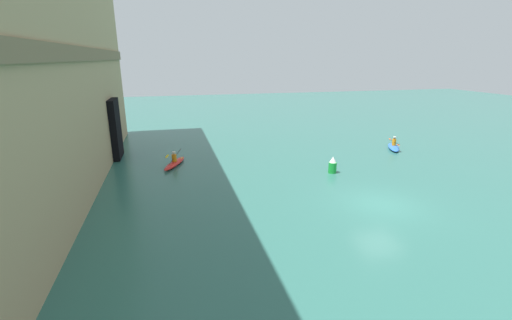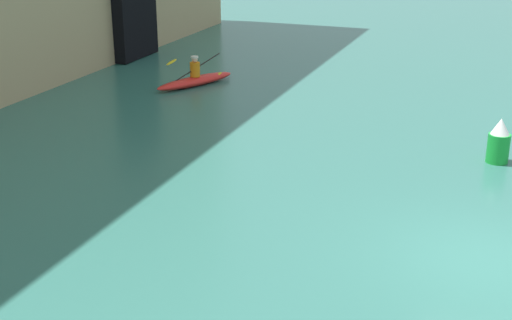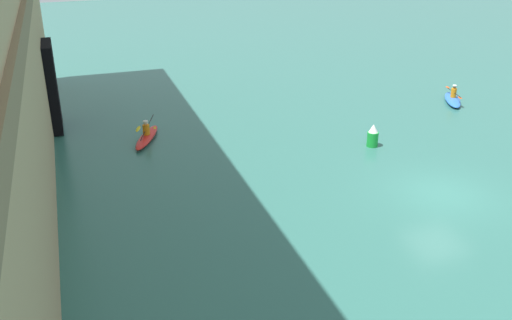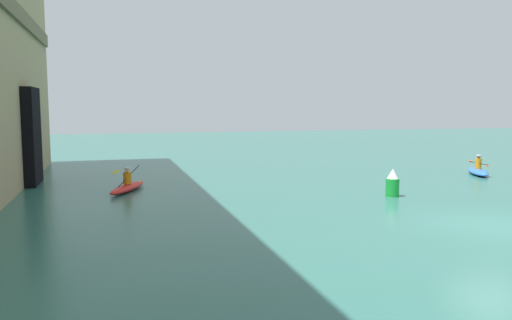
{
  "view_description": "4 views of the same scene",
  "coord_description": "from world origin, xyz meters",
  "views": [
    {
      "loc": [
        -14.92,
        10.9,
        7.64
      ],
      "look_at": [
        2.48,
        6.44,
        2.27
      ],
      "focal_mm": 24.0,
      "sensor_mm": 36.0,
      "label": 1
    },
    {
      "loc": [
        -12.51,
        -0.1,
        6.33
      ],
      "look_at": [
        0.93,
        5.01,
        1.02
      ],
      "focal_mm": 50.0,
      "sensor_mm": 36.0,
      "label": 2
    },
    {
      "loc": [
        -17.52,
        14.17,
        10.98
      ],
      "look_at": [
        4.0,
        6.86,
        0.84
      ],
      "focal_mm": 40.0,
      "sensor_mm": 36.0,
      "label": 3
    },
    {
      "loc": [
        -12.55,
        11.35,
        3.71
      ],
      "look_at": [
        2.27,
        7.06,
        2.06
      ],
      "focal_mm": 35.0,
      "sensor_mm": 36.0,
      "label": 4
    }
  ],
  "objects": [
    {
      "name": "marker_buoy",
      "position": [
        5.53,
        0.21,
        0.54
      ],
      "size": [
        0.55,
        0.55,
        1.16
      ],
      "color": "green",
      "rests_on": "ground"
    },
    {
      "name": "ground_plane",
      "position": [
        0.0,
        0.0,
        0.0
      ],
      "size": [
        120.0,
        120.0,
        0.0
      ],
      "primitive_type": "plane",
      "color": "#2D665B"
    },
    {
      "name": "kayak_red",
      "position": [
        9.93,
        10.75,
        0.22
      ],
      "size": [
        3.35,
        1.99,
        1.08
      ],
      "rotation": [
        0.0,
        0.0,
        5.86
      ],
      "color": "red",
      "rests_on": "ground"
    },
    {
      "name": "kayak_blue",
      "position": [
        10.13,
        -7.93,
        0.21
      ],
      "size": [
        3.08,
        2.16,
        1.09
      ],
      "rotation": [
        0.0,
        0.0,
        5.8
      ],
      "color": "blue",
      "rests_on": "ground"
    }
  ]
}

